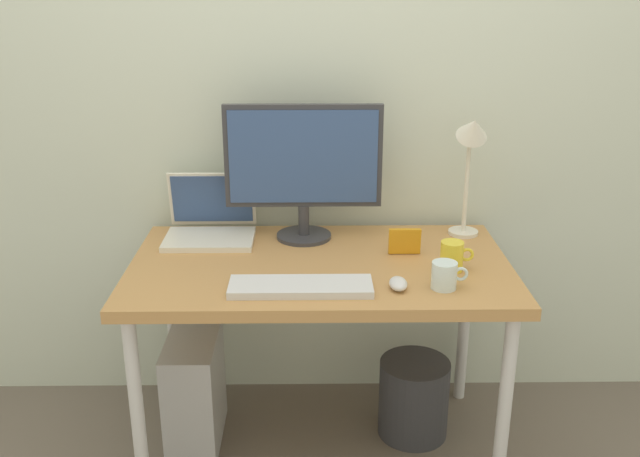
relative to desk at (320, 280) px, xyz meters
name	(u,v)px	position (x,y,z in m)	size (l,w,h in m)	color
ground_plane	(320,443)	(0.00, 0.00, -0.66)	(6.00, 6.00, 0.00)	#665B51
back_wall	(318,73)	(0.00, 0.43, 0.64)	(4.40, 0.04, 2.60)	silver
desk	(320,280)	(0.00, 0.00, 0.00)	(1.28, 0.73, 0.73)	#B7844C
monitor	(303,164)	(-0.06, 0.23, 0.35)	(0.56, 0.20, 0.49)	#333338
laptop	(211,222)	(-0.40, 0.25, 0.12)	(0.32, 0.26, 0.23)	silver
desk_lamp	(471,148)	(0.54, 0.23, 0.40)	(0.11, 0.16, 0.47)	silver
keyboard	(301,287)	(-0.06, -0.23, 0.08)	(0.44, 0.14, 0.02)	silver
mouse	(398,284)	(0.24, -0.22, 0.08)	(0.06, 0.09, 0.03)	silver
coffee_mug	(452,256)	(0.43, -0.08, 0.12)	(0.11, 0.07, 0.10)	yellow
glass_cup	(445,275)	(0.38, -0.22, 0.11)	(0.11, 0.08, 0.09)	silver
photo_frame	(405,241)	(0.29, 0.07, 0.11)	(0.11, 0.02, 0.09)	orange
computer_tower	(195,390)	(-0.46, 0.04, -0.45)	(0.18, 0.36, 0.42)	#B2B2B7
wastebasket	(414,398)	(0.35, 0.07, -0.51)	(0.26, 0.26, 0.30)	#333338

